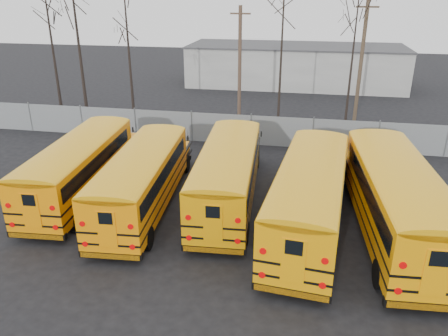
% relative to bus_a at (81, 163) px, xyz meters
% --- Properties ---
extents(ground, '(120.00, 120.00, 0.00)m').
position_rel_bus_a_xyz_m(ground, '(7.17, -2.86, -1.74)').
color(ground, black).
rests_on(ground, ground).
extents(fence, '(40.00, 0.04, 2.00)m').
position_rel_bus_a_xyz_m(fence, '(7.17, 9.14, -0.74)').
color(fence, gray).
rests_on(fence, ground).
extents(distant_building, '(22.00, 8.00, 4.00)m').
position_rel_bus_a_xyz_m(distant_building, '(9.17, 29.14, 0.26)').
color(distant_building, beige).
rests_on(distant_building, ground).
extents(bus_a, '(3.20, 10.74, 2.97)m').
position_rel_bus_a_xyz_m(bus_a, '(0.00, 0.00, 0.00)').
color(bus_a, black).
rests_on(bus_a, ground).
extents(bus_b, '(3.21, 10.64, 2.94)m').
position_rel_bus_a_xyz_m(bus_b, '(3.51, -0.80, -0.02)').
color(bus_b, black).
rests_on(bus_b, ground).
extents(bus_c, '(3.15, 10.88, 3.01)m').
position_rel_bus_a_xyz_m(bus_c, '(7.25, 0.42, 0.02)').
color(bus_c, black).
rests_on(bus_c, ground).
extents(bus_d, '(3.67, 11.50, 3.17)m').
position_rel_bus_a_xyz_m(bus_d, '(11.05, -1.33, 0.12)').
color(bus_d, black).
rests_on(bus_d, ground).
extents(bus_e, '(3.48, 11.82, 3.27)m').
position_rel_bus_a_xyz_m(bus_e, '(14.45, -1.06, 0.18)').
color(bus_e, black).
rests_on(bus_e, ground).
extents(utility_pole_left, '(1.51, 0.26, 8.50)m').
position_rel_bus_a_xyz_m(utility_pole_left, '(5.54, 14.48, 2.63)').
color(utility_pole_left, brown).
rests_on(utility_pole_left, ground).
extents(utility_pole_right, '(1.60, 0.28, 8.99)m').
position_rel_bus_a_xyz_m(utility_pole_right, '(14.36, 15.86, 2.88)').
color(utility_pole_right, '#4E3D2C').
rests_on(utility_pole_right, ground).
extents(tree_0, '(0.26, 0.26, 10.63)m').
position_rel_bus_a_xyz_m(tree_0, '(-9.65, 14.58, 3.58)').
color(tree_0, black).
rests_on(tree_0, ground).
extents(tree_1, '(0.26, 0.26, 12.16)m').
position_rel_bus_a_xyz_m(tree_1, '(-6.35, 12.78, 4.34)').
color(tree_1, black).
rests_on(tree_1, ground).
extents(tree_2, '(0.26, 0.26, 10.43)m').
position_rel_bus_a_xyz_m(tree_2, '(-2.35, 12.59, 3.48)').
color(tree_2, black).
rests_on(tree_2, ground).
extents(tree_3, '(0.26, 0.26, 12.93)m').
position_rel_bus_a_xyz_m(tree_3, '(8.80, 10.87, 4.73)').
color(tree_3, black).
rests_on(tree_3, ground).
extents(tree_4, '(0.26, 0.26, 9.50)m').
position_rel_bus_a_xyz_m(tree_4, '(13.47, 13.30, 3.01)').
color(tree_4, black).
rests_on(tree_4, ground).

